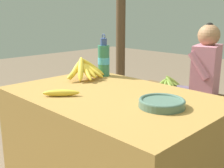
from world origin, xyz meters
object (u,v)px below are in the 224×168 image
banana_bunch_ripe (86,69)px  banana_bunch_green (169,82)px  loose_banana_front (61,93)px  water_bottle (104,60)px  serving_bowl (162,103)px  wooden_bench (201,101)px  seated_vendor (201,73)px  support_post_near (121,6)px

banana_bunch_ripe → banana_bunch_green: 1.26m
loose_banana_front → banana_bunch_green: 1.63m
water_bottle → loose_banana_front: bearing=-67.4°
serving_bowl → banana_bunch_ripe: bearing=170.5°
banana_bunch_ripe → loose_banana_front: size_ratio=1.98×
banana_bunch_ripe → banana_bunch_green: bearing=95.9°
water_bottle → serving_bowl: bearing=-21.8°
water_bottle → wooden_bench: size_ratio=0.20×
wooden_bench → seated_vendor: seated_vendor is taller
water_bottle → banana_bunch_green: bearing=97.2°
banana_bunch_ripe → support_post_near: support_post_near is taller
wooden_bench → banana_bunch_green: 0.39m
wooden_bench → seated_vendor: size_ratio=1.38×
wooden_bench → banana_bunch_green: size_ratio=5.07×
banana_bunch_ripe → water_bottle: water_bottle is taller
wooden_bench → support_post_near: size_ratio=0.60×
serving_bowl → wooden_bench: size_ratio=0.15×
loose_banana_front → support_post_near: size_ratio=0.07×
banana_bunch_ripe → serving_bowl: 0.73m
banana_bunch_ripe → serving_bowl: bearing=-9.5°
loose_banana_front → wooden_bench: (0.02, 1.57, -0.39)m
banana_bunch_ripe → banana_bunch_green: (-0.12, 1.21, -0.32)m
banana_bunch_green → support_post_near: size_ratio=0.12×
water_bottle → seated_vendor: (0.23, 1.00, -0.21)m
serving_bowl → support_post_near: size_ratio=0.09×
water_bottle → banana_bunch_green: size_ratio=1.04×
serving_bowl → seated_vendor: 1.38m
banana_bunch_ripe → wooden_bench: banana_bunch_ripe is taller
banana_bunch_ripe → loose_banana_front: 0.42m
water_bottle → banana_bunch_ripe: bearing=-92.3°
banana_bunch_ripe → banana_bunch_green: banana_bunch_ripe is taller
loose_banana_front → seated_vendor: size_ratio=0.16×
water_bottle → wooden_bench: (0.23, 1.05, -0.49)m
serving_bowl → loose_banana_front: bearing=-154.2°
loose_banana_front → wooden_bench: 1.62m
serving_bowl → wooden_bench: 1.47m
serving_bowl → banana_bunch_green: serving_bowl is taller
banana_bunch_green → water_bottle: bearing=-82.8°
banana_bunch_ripe → support_post_near: (-1.04, 1.43, 0.46)m
loose_banana_front → serving_bowl: bearing=25.8°
support_post_near → water_bottle: bearing=-50.7°
loose_banana_front → banana_bunch_green: loose_banana_front is taller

